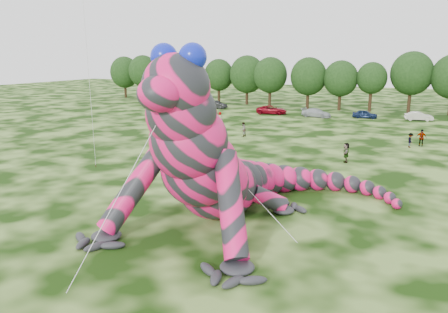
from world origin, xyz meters
TOP-DOWN VIEW (x-y plane):
  - ground at (0.00, 0.00)m, footprint 240.00×240.00m
  - inflatable_gecko at (0.28, 0.12)m, footprint 18.14×21.41m
  - tree_0 at (-54.56, 59.23)m, footprint 6.91×6.22m
  - tree_1 at (-48.36, 58.05)m, footprint 6.74×6.07m
  - tree_2 at (-43.02, 58.76)m, footprint 7.04×6.34m
  - tree_3 at (-35.72, 57.07)m, footprint 5.81×5.23m
  - tree_4 at (-29.64, 58.71)m, footprint 6.22×5.60m
  - tree_5 at (-23.12, 58.44)m, footprint 7.16×6.44m
  - tree_6 at (-17.56, 56.68)m, footprint 6.52×5.86m
  - tree_7 at (-10.08, 56.80)m, footprint 6.68×6.01m
  - tree_8 at (-4.22, 56.99)m, footprint 6.14×5.53m
  - tree_9 at (1.06, 57.35)m, footprint 5.27×4.74m
  - tree_10 at (7.40, 58.58)m, footprint 7.09×6.38m
  - car_0 at (-32.69, 48.34)m, footprint 4.02×1.63m
  - car_1 at (-25.66, 49.58)m, footprint 4.43×1.92m
  - car_2 at (-13.46, 46.62)m, footprint 5.52×3.29m
  - car_3 at (-5.65, 46.25)m, footprint 5.08×2.70m
  - car_4 at (1.62, 48.45)m, footprint 4.02×2.00m
  - car_5 at (9.45, 49.44)m, footprint 4.30×2.19m
  - spectator_2 at (9.59, 27.26)m, footprint 0.84×1.15m
  - spectator_1 at (-9.42, 25.20)m, footprint 0.83×0.99m
  - spectator_5 at (4.58, 17.35)m, footprint 0.95×1.82m
  - spectator_3 at (10.62, 28.60)m, footprint 1.13×0.51m
  - spectator_0 at (-10.89, 21.48)m, footprint 0.47×0.67m
  - spectator_4 at (-16.48, 32.96)m, footprint 1.00×0.80m

SIDE VIEW (x-z plane):
  - ground at x=0.00m, z-range 0.00..0.00m
  - car_4 at x=1.62m, z-range 0.00..1.32m
  - car_5 at x=9.45m, z-range 0.00..1.35m
  - car_0 at x=-32.69m, z-range 0.00..1.37m
  - car_3 at x=-5.65m, z-range 0.00..1.40m
  - car_1 at x=-25.66m, z-range 0.00..1.42m
  - car_2 at x=-13.46m, z-range 0.00..1.44m
  - spectator_2 at x=9.59m, z-range 0.00..1.61m
  - spectator_0 at x=-10.89m, z-range 0.00..1.75m
  - spectator_4 at x=-16.48m, z-range 0.00..1.78m
  - spectator_1 at x=-9.42m, z-range 0.00..1.80m
  - spectator_5 at x=4.58m, z-range 0.00..1.88m
  - spectator_3 at x=10.62m, z-range 0.00..1.89m
  - tree_9 at x=1.06m, z-range 0.00..8.68m
  - tree_8 at x=-4.22m, z-range 0.00..8.94m
  - tree_4 at x=-29.64m, z-range 0.00..9.06m
  - tree_3 at x=-35.72m, z-range 0.00..9.44m
  - tree_7 at x=-10.08m, z-range 0.00..9.48m
  - tree_6 at x=-17.56m, z-range 0.00..9.49m
  - tree_0 at x=-54.56m, z-range 0.00..9.51m
  - tree_2 at x=-43.02m, z-range 0.00..9.64m
  - tree_5 at x=-23.12m, z-range 0.00..9.80m
  - tree_1 at x=-48.36m, z-range 0.00..9.81m
  - tree_10 at x=7.40m, z-range 0.00..10.50m
  - inflatable_gecko at x=0.28m, z-range 0.00..10.54m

